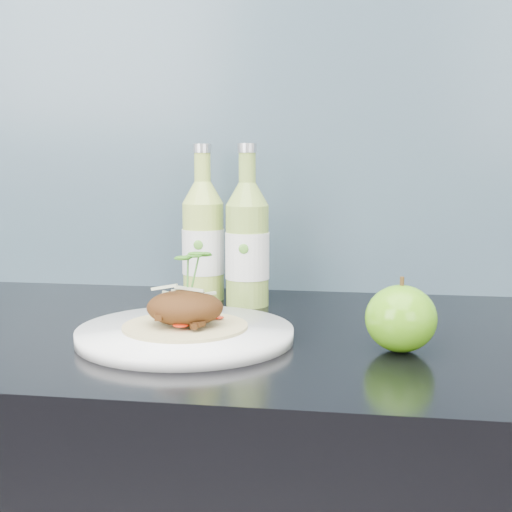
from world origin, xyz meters
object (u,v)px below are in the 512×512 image
object	(u,v)px
dinner_plate	(185,334)
cider_bottle_left	(203,241)
cider_bottle_right	(247,245)
green_apple	(401,318)

from	to	relation	value
dinner_plate	cider_bottle_left	size ratio (longest dim) A/B	1.34
dinner_plate	cider_bottle_right	distance (m)	0.24
green_apple	cider_bottle_left	distance (m)	0.41
green_apple	cider_bottle_right	distance (m)	0.33
cider_bottle_right	green_apple	bearing A→B (deg)	-61.87
cider_bottle_left	cider_bottle_right	world-z (taller)	same
dinner_plate	cider_bottle_left	world-z (taller)	cider_bottle_left
cider_bottle_right	cider_bottle_left	bearing A→B (deg)	139.80
dinner_plate	green_apple	distance (m)	0.27
cider_bottle_left	cider_bottle_right	bearing A→B (deg)	-19.98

